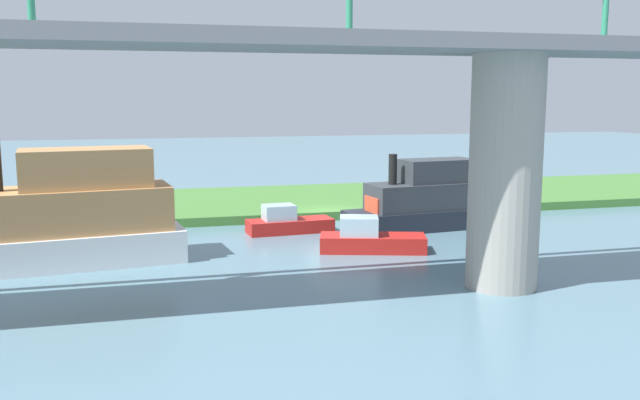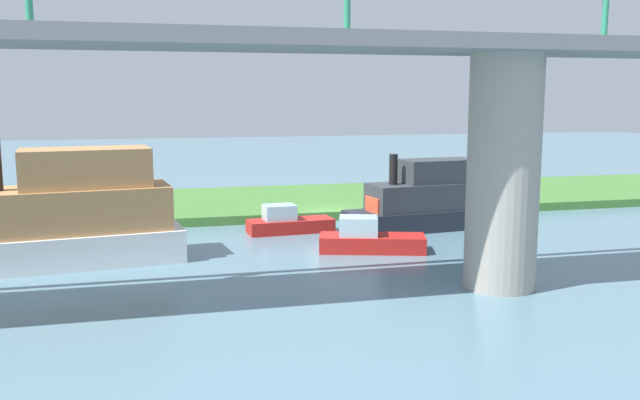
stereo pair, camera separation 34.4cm
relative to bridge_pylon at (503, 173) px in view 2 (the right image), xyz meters
The scene contains 10 objects.
ground_plane 15.19m from the bridge_pylon, 80.38° to the right, with size 160.00×160.00×0.00m, color slate.
grassy_bank 20.92m from the bridge_pylon, 83.18° to the right, with size 80.00×12.00×0.50m, color #427533.
bridge_pylon is the anchor object (origin of this frame).
bridge_span 4.70m from the bridge_pylon, 90.00° to the right, with size 73.90×4.30×3.25m.
person_on_bank 15.60m from the bridge_pylon, 95.34° to the right, with size 0.50×0.50×1.39m.
mooring_post 15.86m from the bridge_pylon, 105.71° to the right, with size 0.20×0.20×0.79m, color brown.
riverboat_paddlewheel 11.49m from the bridge_pylon, 98.59° to the right, with size 8.07×3.47×4.00m.
motorboat_white 8.13m from the bridge_pylon, 67.30° to the right, with size 5.01×2.98×1.57m.
pontoon_yellow 13.52m from the bridge_pylon, 64.92° to the right, with size 4.47×1.85×1.46m.
houseboat_blue 17.70m from the bridge_pylon, 25.55° to the right, with size 10.64×4.69×5.26m.
Camera 2 is at (9.76, 36.15, 6.92)m, focal length 38.04 mm.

